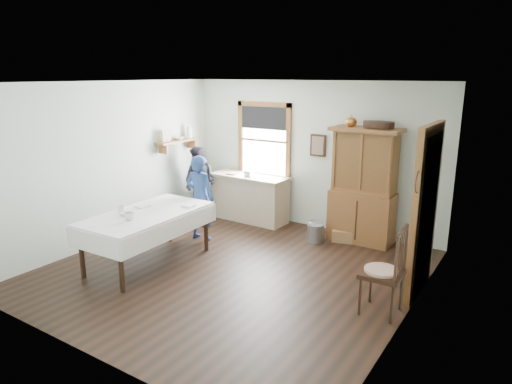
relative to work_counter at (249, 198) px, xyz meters
The scene contains 20 objects.
room 2.59m from the work_counter, 62.14° to the right, with size 5.01×5.01×2.70m.
window 1.23m from the work_counter, 67.14° to the left, with size 1.18×0.07×1.48m.
doorway 3.88m from the work_counter, 19.86° to the right, with size 0.09×1.14×2.22m.
wall_shelf 1.78m from the work_counter, 153.76° to the right, with size 0.24×1.00×0.44m.
framed_picture 1.72m from the work_counter, 13.71° to the left, with size 0.30×0.04×0.40m, color black.
rug_beater 4.23m from the work_counter, 27.26° to the right, with size 0.27×0.27×0.01m, color black.
work_counter is the anchor object (origin of this frame).
china_hutch 2.33m from the work_counter, ahead, with size 1.15×0.55×1.96m, color brown.
dining_table 2.62m from the work_counter, 92.10° to the right, with size 1.06×2.02×0.81m, color white.
spindle_chair 3.98m from the work_counter, 33.01° to the right, with size 0.51×0.51×1.12m, color black.
pail 1.70m from the work_counter, 13.47° to the right, with size 0.29×0.29×0.31m, color gray.
wicker_basket 2.06m from the work_counter, ahead, with size 0.35×0.25×0.20m, color #9D7047.
woman_blue 1.39m from the work_counter, 94.60° to the right, with size 0.50×0.33×1.38m, color navy.
figure_dark 1.01m from the work_counter, 152.82° to the right, with size 0.65×0.50×1.33m, color black.
table_cup_a 3.03m from the work_counter, 90.73° to the right, with size 0.14×0.14×0.11m, color white.
table_cup_b 2.86m from the work_counter, 98.95° to the right, with size 0.10×0.10×0.10m, color white.
table_bowl 2.92m from the work_counter, 94.91° to the right, with size 0.20×0.20×0.05m, color white.
counter_book 0.64m from the work_counter, behind, with size 0.16×0.21×0.02m, color #7E6654.
counter_bowl 0.53m from the work_counter, 135.79° to the left, with size 0.18×0.18×0.06m, color white.
shelf_bowl 1.79m from the work_counter, 154.22° to the right, with size 0.22×0.22×0.05m, color white.
Camera 1 is at (3.65, -5.04, 2.81)m, focal length 32.00 mm.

